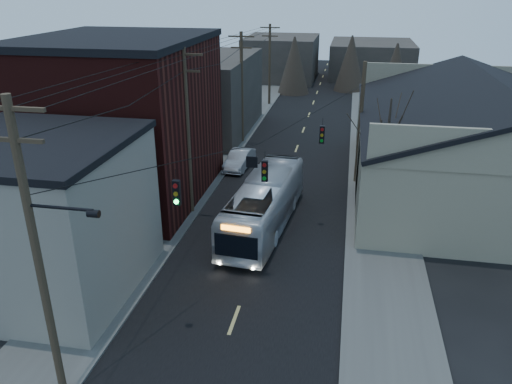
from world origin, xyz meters
TOP-DOWN VIEW (x-y plane):
  - road_surface at (0.00, 30.00)m, footprint 9.00×110.00m
  - sidewalk_left at (-6.50, 30.00)m, footprint 4.00×110.00m
  - sidewalk_right at (6.50, 30.00)m, footprint 4.00×110.00m
  - building_clapboard at (-9.00, 9.00)m, footprint 8.00×8.00m
  - building_brick at (-10.00, 20.00)m, footprint 10.00×12.00m
  - building_left_far at (-9.50, 36.00)m, footprint 9.00×14.00m
  - warehouse at (13.00, 25.00)m, footprint 16.16×20.60m
  - building_far_left at (-6.00, 65.00)m, footprint 10.00×12.00m
  - building_far_right at (7.00, 70.00)m, footprint 12.00×14.00m
  - bare_tree at (6.50, 20.00)m, footprint 0.40×0.40m
  - utility_lines at (-3.11, 24.14)m, footprint 11.24×45.28m
  - bus at (-0.23, 16.85)m, footprint 3.46×10.94m
  - parked_car at (-3.81, 26.39)m, footprint 1.82×4.29m

SIDE VIEW (x-z plane):
  - road_surface at x=0.00m, z-range 0.00..0.02m
  - sidewalk_left at x=-6.50m, z-range 0.00..0.12m
  - sidewalk_right at x=6.50m, z-range 0.00..0.12m
  - parked_car at x=-3.81m, z-range 0.00..1.38m
  - bus at x=-0.23m, z-range 0.00..3.00m
  - building_far_right at x=7.00m, z-range 0.00..5.00m
  - warehouse at x=13.00m, z-range -1.17..6.56m
  - building_far_left at x=-6.00m, z-range 0.00..6.00m
  - building_clapboard at x=-9.00m, z-range 0.00..7.00m
  - building_left_far at x=-9.50m, z-range 0.00..7.00m
  - bare_tree at x=6.50m, z-range 0.00..7.20m
  - utility_lines at x=-3.11m, z-range -0.30..10.20m
  - building_brick at x=-10.00m, z-range 0.00..10.00m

